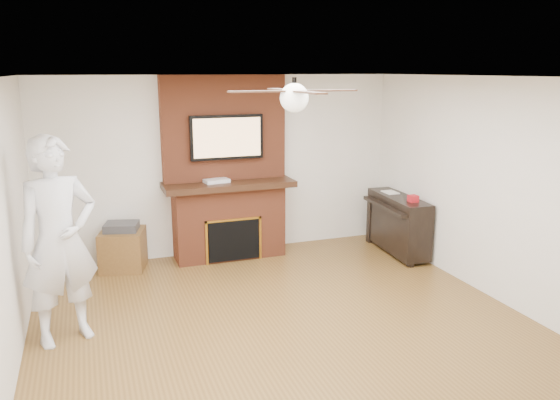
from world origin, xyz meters
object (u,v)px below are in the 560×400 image
object	(u,v)px
fireplace	(227,186)
person	(59,241)
side_table	(123,248)
piano	(398,223)

from	to	relation	value
fireplace	person	world-z (taller)	fireplace
side_table	piano	size ratio (longest dim) A/B	0.52
person	piano	xyz separation A→B (m)	(4.40, 1.17, -0.56)
fireplace	side_table	distance (m)	1.61
fireplace	side_table	xyz separation A→B (m)	(-1.44, -0.07, -0.71)
fireplace	person	bearing A→B (deg)	-138.00
fireplace	piano	bearing A→B (deg)	-17.30
person	side_table	size ratio (longest dim) A/B	3.01
fireplace	piano	xyz separation A→B (m)	(2.30, -0.72, -0.55)
fireplace	piano	size ratio (longest dim) A/B	1.94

